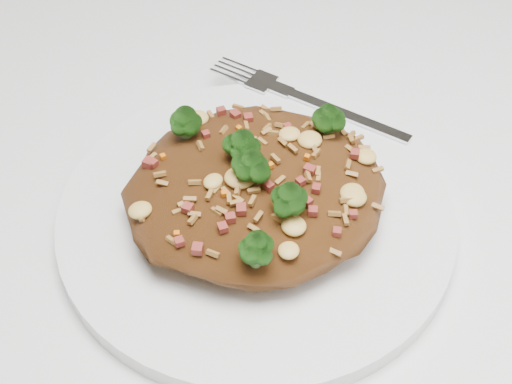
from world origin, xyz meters
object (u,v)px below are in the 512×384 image
(dining_table, at_px, (278,232))
(plate, at_px, (256,215))
(fried_rice, at_px, (256,180))
(fork, at_px, (317,104))

(dining_table, xyz_separation_m, plate, (-0.04, -0.06, 0.10))
(fried_rice, distance_m, fork, 0.11)
(plate, relative_size, fried_rice, 1.56)
(dining_table, distance_m, fried_rice, 0.15)
(plate, xyz_separation_m, fork, (0.07, 0.08, 0.01))
(fried_rice, height_order, fork, fried_rice)
(fork, bearing_deg, fried_rice, -81.68)
(dining_table, relative_size, fork, 9.10)
(fried_rice, xyz_separation_m, fork, (0.07, 0.08, -0.02))
(plate, relative_size, fork, 1.91)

